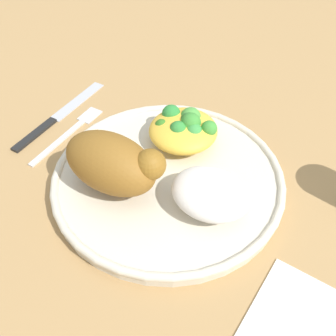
# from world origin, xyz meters

# --- Properties ---
(ground_plane) EXTENTS (2.00, 2.00, 0.00)m
(ground_plane) POSITION_xyz_m (0.00, 0.00, 0.00)
(ground_plane) COLOR #A77F4C
(plate) EXTENTS (0.29, 0.29, 0.02)m
(plate) POSITION_xyz_m (0.00, 0.00, 0.01)
(plate) COLOR beige
(plate) RESTS_ON ground_plane
(roasted_chicken) EXTENTS (0.13, 0.07, 0.07)m
(roasted_chicken) POSITION_xyz_m (-0.04, -0.05, 0.05)
(roasted_chicken) COLOR brown
(roasted_chicken) RESTS_ON plate
(rice_pile) EXTENTS (0.09, 0.07, 0.04)m
(rice_pile) POSITION_xyz_m (0.07, -0.02, 0.04)
(rice_pile) COLOR white
(rice_pile) RESTS_ON plate
(mac_cheese_with_broccoli) EXTENTS (0.09, 0.09, 0.04)m
(mac_cheese_with_broccoli) POSITION_xyz_m (-0.02, 0.07, 0.04)
(mac_cheese_with_broccoli) COLOR gold
(mac_cheese_with_broccoli) RESTS_ON plate
(fork) EXTENTS (0.02, 0.14, 0.01)m
(fork) POSITION_xyz_m (-0.17, 0.01, 0.00)
(fork) COLOR silver
(fork) RESTS_ON ground_plane
(knife) EXTENTS (0.02, 0.19, 0.01)m
(knife) POSITION_xyz_m (-0.21, 0.02, 0.00)
(knife) COLOR black
(knife) RESTS_ON ground_plane
(napkin) EXTENTS (0.09, 0.12, 0.00)m
(napkin) POSITION_xyz_m (0.20, -0.09, 0.00)
(napkin) COLOR white
(napkin) RESTS_ON ground_plane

